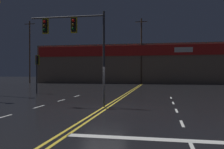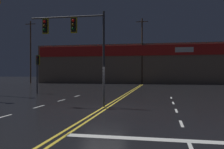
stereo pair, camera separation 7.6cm
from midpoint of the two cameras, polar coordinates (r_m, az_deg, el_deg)
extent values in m
plane|color=black|center=(14.88, -1.99, -7.80)|extent=(200.00, 200.00, 0.00)
cube|color=gold|center=(14.92, -2.55, -7.77)|extent=(0.12, 60.00, 0.01)
cube|color=gold|center=(14.85, -1.42, -7.80)|extent=(0.12, 60.00, 0.01)
cube|color=silver|center=(13.26, -23.77, -8.85)|extent=(0.12, 1.40, 0.01)
cube|color=silver|center=(16.31, -16.50, -7.08)|extent=(0.12, 1.40, 0.01)
cube|color=silver|center=(19.56, -11.61, -5.81)|extent=(0.12, 1.40, 0.01)
cube|color=silver|center=(22.91, -8.14, -4.89)|extent=(0.12, 1.40, 0.01)
cube|color=silver|center=(11.00, 15.52, -10.75)|extent=(0.12, 1.40, 0.01)
cube|color=silver|center=(14.54, 14.38, -8.00)|extent=(0.12, 1.40, 0.01)
cube|color=silver|center=(18.10, 13.69, -6.32)|extent=(0.12, 1.40, 0.01)
cube|color=silver|center=(21.68, 13.23, -5.20)|extent=(0.12, 1.40, 0.01)
cube|color=silver|center=(8.39, 17.05, -14.31)|extent=(7.99, 0.40, 0.01)
cylinder|color=#38383D|center=(15.51, -2.01, 3.53)|extent=(0.14, 0.14, 5.94)
cylinder|color=#38383D|center=(16.59, -10.43, 12.81)|extent=(4.86, 0.10, 0.10)
cube|color=black|center=(16.32, -8.81, 11.08)|extent=(0.28, 0.24, 0.84)
cube|color=gold|center=(16.32, -8.81, 11.08)|extent=(0.42, 0.08, 0.99)
sphere|color=red|center=(16.22, -9.00, 12.05)|extent=(0.17, 0.17, 0.17)
sphere|color=#543707|center=(16.17, -9.00, 11.18)|extent=(0.17, 0.17, 0.17)
sphere|color=#084513|center=(16.13, -9.00, 10.30)|extent=(0.17, 0.17, 0.17)
cube|color=black|center=(17.06, -15.07, 10.60)|extent=(0.28, 0.24, 0.84)
cube|color=gold|center=(17.06, -15.07, 10.60)|extent=(0.42, 0.08, 0.99)
sphere|color=red|center=(16.97, -15.31, 11.53)|extent=(0.17, 0.17, 0.17)
sphere|color=#543707|center=(16.92, -15.31, 10.69)|extent=(0.17, 0.17, 0.17)
sphere|color=#084513|center=(16.88, -15.31, 9.85)|extent=(0.17, 0.17, 0.17)
cylinder|color=#38383D|center=(26.36, -16.93, 0.01)|extent=(0.13, 0.13, 3.88)
cube|color=black|center=(26.55, -16.76, 3.19)|extent=(0.28, 0.24, 0.84)
cube|color=gold|center=(26.55, -16.76, 3.19)|extent=(0.42, 0.08, 0.99)
sphere|color=red|center=(26.42, -16.92, 3.75)|extent=(0.17, 0.17, 0.17)
sphere|color=#543707|center=(26.41, -16.92, 3.20)|extent=(0.17, 0.17, 0.17)
sphere|color=#084513|center=(26.40, -16.92, 2.66)|extent=(0.17, 0.17, 0.17)
cube|color=#7A6651|center=(51.62, 7.27, 2.28)|extent=(42.16, 10.00, 7.55)
cube|color=red|center=(46.68, 6.87, 5.49)|extent=(41.32, 0.20, 1.89)
cube|color=white|center=(46.70, 15.98, 5.47)|extent=(3.20, 0.16, 0.90)
cylinder|color=#4C3828|center=(53.44, -18.33, 4.90)|extent=(0.26, 0.26, 12.58)
cube|color=#4C3828|center=(54.18, -18.35, 10.91)|extent=(2.20, 0.12, 0.12)
cylinder|color=#4C3828|center=(46.78, 6.68, 5.30)|extent=(0.26, 0.26, 12.16)
cube|color=#4C3828|center=(47.56, 6.69, 11.89)|extent=(2.20, 0.12, 0.12)
camera|label=1|loc=(0.04, -90.13, 0.00)|focal=40.00mm
camera|label=2|loc=(0.04, 89.87, 0.00)|focal=40.00mm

